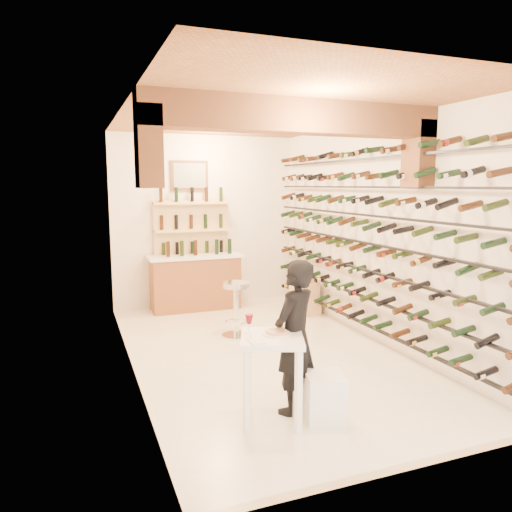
{
  "coord_description": "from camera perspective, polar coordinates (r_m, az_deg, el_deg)",
  "views": [
    {
      "loc": [
        -2.37,
        -5.93,
        2.28
      ],
      "look_at": [
        0.0,
        0.3,
        1.3
      ],
      "focal_mm": 34.0,
      "sensor_mm": 36.0,
      "label": 1
    }
  ],
  "objects": [
    {
      "name": "person",
      "position": [
        4.92,
        4.57,
        -9.44
      ],
      "size": [
        0.68,
        0.63,
        1.56
      ],
      "primitive_type": "imported",
      "rotation": [
        0.0,
        0.0,
        3.74
      ],
      "color": "black",
      "rests_on": "ground"
    },
    {
      "name": "back_shelving",
      "position": [
        9.13,
        -7.56,
        1.3
      ],
      "size": [
        1.4,
        0.31,
        2.73
      ],
      "color": "#DFBD7D",
      "rests_on": "ground"
    },
    {
      "name": "white_stool",
      "position": [
        4.97,
        8.08,
        -16.1
      ],
      "size": [
        0.45,
        0.45,
        0.46
      ],
      "primitive_type": "cube",
      "rotation": [
        0.0,
        0.0,
        -0.27
      ],
      "color": "white",
      "rests_on": "ground"
    },
    {
      "name": "room_shell",
      "position": [
        6.15,
        1.88,
        8.08
      ],
      "size": [
        3.52,
        6.02,
        3.21
      ],
      "color": "silver",
      "rests_on": "ground"
    },
    {
      "name": "crate_upper",
      "position": [
        8.61,
        5.71,
        -4.04
      ],
      "size": [
        0.48,
        0.36,
        0.26
      ],
      "primitive_type": "cube",
      "rotation": [
        0.0,
        0.0,
        0.13
      ],
      "color": "tan",
      "rests_on": "crate_lower"
    },
    {
      "name": "tasting_table",
      "position": [
        4.73,
        1.85,
        -11.14
      ],
      "size": [
        0.76,
        0.76,
        1.04
      ],
      "rotation": [
        0.0,
        0.0,
        -0.37
      ],
      "color": "white",
      "rests_on": "ground"
    },
    {
      "name": "back_counter",
      "position": [
        9.0,
        -7.13,
        -2.89
      ],
      "size": [
        1.7,
        0.62,
        1.29
      ],
      "color": "brown",
      "rests_on": "ground"
    },
    {
      "name": "chrome_barstool",
      "position": [
        7.32,
        -2.37,
        -5.83
      ],
      "size": [
        0.43,
        0.43,
        0.84
      ],
      "rotation": [
        0.0,
        0.0,
        0.17
      ],
      "color": "silver",
      "rests_on": "ground"
    },
    {
      "name": "crate_lower",
      "position": [
        8.67,
        5.68,
        -5.88
      ],
      "size": [
        0.53,
        0.39,
        0.31
      ],
      "primitive_type": "cube",
      "rotation": [
        0.0,
        0.0,
        -0.07
      ],
      "color": "tan",
      "rests_on": "ground"
    },
    {
      "name": "ground",
      "position": [
        6.79,
        0.92,
        -11.27
      ],
      "size": [
        6.0,
        6.0,
        0.0
      ],
      "primitive_type": "plane",
      "color": "white",
      "rests_on": "ground"
    },
    {
      "name": "wine_rack",
      "position": [
        7.14,
        12.44,
        2.28
      ],
      "size": [
        0.32,
        5.7,
        2.56
      ],
      "color": "black",
      "rests_on": "ground"
    }
  ]
}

